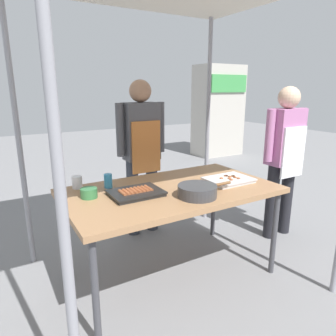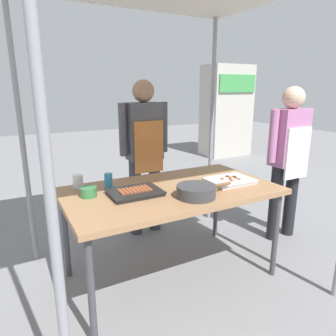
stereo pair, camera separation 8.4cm
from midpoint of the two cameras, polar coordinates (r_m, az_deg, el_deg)
The scene contains 11 objects.
ground_plane at distance 2.67m, azimuth -0.38°, elevation -19.28°, with size 18.00×18.00×0.00m, color slate.
stall_table at distance 2.35m, azimuth -0.41°, elevation -5.06°, with size 1.60×0.90×0.75m.
tray_grilled_sausages at distance 2.20m, azimuth -7.13°, elevation -4.58°, with size 0.37×0.28×0.05m.
tray_meat_skewers at distance 2.53m, azimuth 10.33°, elevation -2.19°, with size 0.36×0.28×0.04m.
cooking_wok at distance 2.15m, azimuth 4.42°, elevation -4.22°, with size 0.44×0.28×0.08m.
condiment_bowl at distance 2.21m, azimuth -15.61°, elevation -4.53°, with size 0.12×0.12×0.07m, color #33723F.
drink_cup_near_edge at distance 2.39m, azimuth -12.12°, elevation -2.38°, with size 0.06×0.06×0.11m, color #338CBF.
drink_cup_by_wok at distance 2.44m, azimuth -17.57°, elevation -2.55°, with size 0.08×0.08×0.09m, color white.
vendor_woman at distance 3.08m, azimuth -5.73°, elevation 4.08°, with size 0.52×0.23×1.57m.
customer_nearby at distance 3.19m, azimuth 20.18°, elevation 2.88°, with size 0.52×0.22×1.51m.
neighbor_stall_left at distance 7.05m, azimuth 9.00°, elevation 10.50°, with size 1.04×0.66×1.97m.
Camera 1 is at (-1.14, -1.89, 1.49)m, focal length 32.63 mm.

